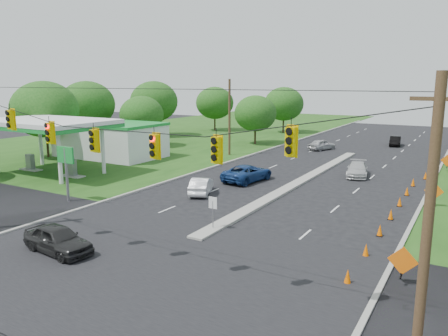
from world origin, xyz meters
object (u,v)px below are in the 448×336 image
Objects in this scene: gas_station at (101,137)px; black_sedan at (58,239)px; white_sedan at (201,186)px; blue_pickup at (247,173)px.

gas_station is 4.61× the size of black_sedan.
black_sedan is at bearing -48.80° from gas_station.
black_sedan is at bearing 67.73° from white_sedan.
gas_station reaches higher than white_sedan.
white_sedan is at bearing -21.87° from gas_station.
white_sedan is 0.74× the size of blue_pickup.
gas_station is at bearing 47.07° from black_sedan.
black_sedan is 1.08× the size of white_sedan.
blue_pickup is at bearing 3.44° from black_sedan.
white_sedan is (18.28, -7.34, -1.92)m from gas_station.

